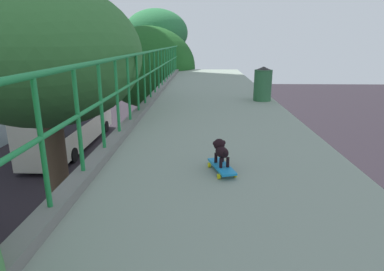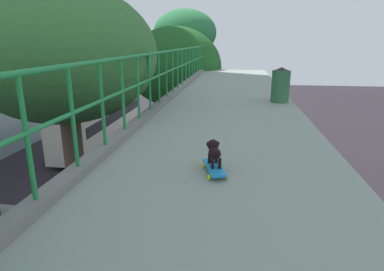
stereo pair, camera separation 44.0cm
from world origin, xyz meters
name	(u,v)px [view 1 (the left image)]	position (x,y,z in m)	size (l,w,h in m)	color
car_yellow_cab_fifth	(73,203)	(-4.74, 12.54, 0.62)	(1.78, 4.02, 1.48)	yellow
city_bus	(72,123)	(-8.58, 22.46, 1.85)	(2.74, 11.69, 3.26)	beige
roadside_tree_mid	(44,61)	(-2.22, 6.25, 7.23)	(3.99, 3.99, 8.79)	brown
roadside_tree_far	(148,68)	(-1.95, 17.44, 6.21)	(5.13, 5.13, 8.40)	#493D2E
roadside_tree_farthest	(156,34)	(-2.04, 21.75, 8.04)	(4.14, 4.14, 9.64)	brown
toy_skateboard	(222,167)	(1.23, 2.98, 6.25)	(0.31, 0.55, 0.08)	#1A89CE
small_dog	(221,150)	(1.22, 3.04, 6.44)	(0.20, 0.33, 0.27)	black
litter_bin	(263,83)	(2.49, 7.62, 6.62)	(0.44, 0.44, 0.83)	#2E673E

